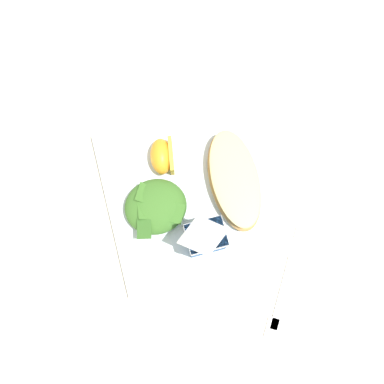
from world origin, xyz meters
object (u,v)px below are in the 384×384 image
(cheesy_pizza_bread, at_px, (234,178))
(green_salad_pile, at_px, (156,207))
(milk_carton, at_px, (203,238))
(white_plate, at_px, (192,194))
(orange_wedge_front, at_px, (162,156))
(metal_fork, at_px, (283,293))

(cheesy_pizza_bread, height_order, green_salad_pile, green_salad_pile)
(cheesy_pizza_bread, bearing_deg, milk_carton, 47.93)
(white_plate, bearing_deg, green_salad_pile, 9.16)
(orange_wedge_front, bearing_deg, white_plate, 115.39)
(milk_carton, distance_m, orange_wedge_front, 0.16)
(white_plate, height_order, green_salad_pile, green_salad_pile)
(white_plate, xyz_separation_m, milk_carton, (0.00, 0.08, 0.07))
(white_plate, distance_m, milk_carton, 0.10)
(milk_carton, height_order, metal_fork, milk_carton)
(cheesy_pizza_bread, height_order, orange_wedge_front, orange_wedge_front)
(green_salad_pile, xyz_separation_m, metal_fork, (-0.16, 0.18, -0.03))
(metal_fork, bearing_deg, orange_wedge_front, -62.99)
(cheesy_pizza_bread, relative_size, milk_carton, 1.57)
(green_salad_pile, xyz_separation_m, orange_wedge_front, (-0.03, -0.08, -0.00))
(white_plate, height_order, orange_wedge_front, orange_wedge_front)
(milk_carton, relative_size, metal_fork, 0.65)
(cheesy_pizza_bread, xyz_separation_m, metal_fork, (-0.03, 0.20, -0.03))
(white_plate, relative_size, orange_wedge_front, 4.30)
(white_plate, relative_size, metal_fork, 1.65)
(milk_carton, relative_size, orange_wedge_front, 1.69)
(cheesy_pizza_bread, bearing_deg, orange_wedge_front, -31.85)
(cheesy_pizza_bread, xyz_separation_m, orange_wedge_front, (0.10, -0.06, 0.00))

